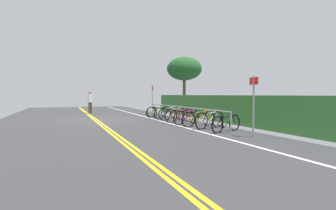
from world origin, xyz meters
TOP-DOWN VIEW (x-y plane):
  - ground_plane at (0.00, 0.00)m, footprint 31.98×10.11m
  - centre_line_yellow_inner at (0.00, -0.08)m, footprint 28.78×0.10m
  - centre_line_yellow_outer at (0.00, 0.08)m, footprint 28.78×0.10m
  - bike_lane_stripe_white at (0.00, 3.16)m, footprint 28.78×0.12m
  - bike_rack at (2.92, 3.94)m, footprint 8.40×0.05m
  - bicycle_0 at (-0.81, 4.08)m, footprint 0.63×1.68m
  - bicycle_1 at (0.20, 3.80)m, footprint 0.46×1.70m
  - bicycle_2 at (1.08, 3.99)m, footprint 0.46×1.77m
  - bicycle_3 at (2.05, 3.93)m, footprint 0.50×1.67m
  - bicycle_4 at (2.92, 3.92)m, footprint 0.46×1.77m
  - bicycle_5 at (3.88, 3.81)m, footprint 0.64×1.67m
  - bicycle_6 at (4.81, 3.93)m, footprint 0.46×1.80m
  - bicycle_7 at (5.61, 4.00)m, footprint 0.61×1.73m
  - bicycle_8 at (6.66, 4.06)m, footprint 0.58×1.64m
  - pedestrian at (-4.91, 0.21)m, footprint 0.45×0.32m
  - sign_post_near at (-2.07, 4.18)m, footprint 0.36×0.07m
  - sign_post_far at (8.06, 4.10)m, footprint 0.36×0.06m
  - hedge_backdrop at (4.42, 6.16)m, footprint 17.35×0.89m
  - tree_near_left at (-3.59, 7.49)m, footprint 2.85×2.85m

SIDE VIEW (x-z plane):
  - ground_plane at x=0.00m, z-range -0.05..0.00m
  - centre_line_yellow_inner at x=0.00m, z-range 0.00..0.00m
  - centre_line_yellow_outer at x=0.00m, z-range 0.00..0.00m
  - bike_lane_stripe_white at x=0.00m, z-range 0.00..0.00m
  - bicycle_8 at x=6.66m, z-range -0.02..0.66m
  - bicycle_0 at x=-0.81m, z-range -0.02..0.66m
  - bicycle_5 at x=3.88m, z-range -0.02..0.70m
  - bicycle_6 at x=4.81m, z-range -0.02..0.70m
  - bicycle_3 at x=2.05m, z-range -0.02..0.71m
  - bicycle_2 at x=1.08m, z-range -0.02..0.71m
  - bicycle_1 at x=0.20m, z-range -0.02..0.71m
  - bicycle_4 at x=2.92m, z-range -0.02..0.71m
  - bicycle_7 at x=5.61m, z-range -0.02..0.74m
  - bike_rack at x=2.92m, z-range 0.20..1.01m
  - hedge_backdrop at x=4.42m, z-range 0.00..1.39m
  - pedestrian at x=-4.91m, z-range 0.13..1.83m
  - sign_post_far at x=8.06m, z-range 0.22..2.27m
  - sign_post_near at x=-2.07m, z-range 0.22..2.28m
  - tree_near_left at x=-3.59m, z-range 1.27..5.75m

